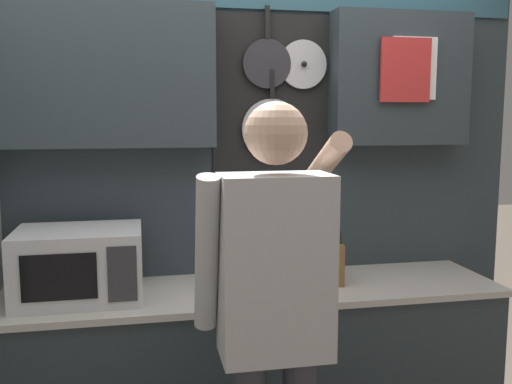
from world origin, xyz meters
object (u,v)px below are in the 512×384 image
Objects in this scene: microwave at (80,264)px; utensil_crock at (228,271)px; person at (274,303)px; knife_block at (330,262)px.

utensil_crock is at bearing 0.25° from microwave.
microwave is at bearing 137.32° from person.
knife_block is (1.14, 0.00, -0.05)m from microwave.
person is at bearing -123.02° from knife_block.
knife_block is at bearing 0.04° from microwave.
utensil_crock is at bearing 179.76° from knife_block.
knife_block is 0.49m from utensil_crock.
knife_block is at bearing -0.24° from utensil_crock.
person is at bearing -42.68° from microwave.
microwave is 1.14m from knife_block.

